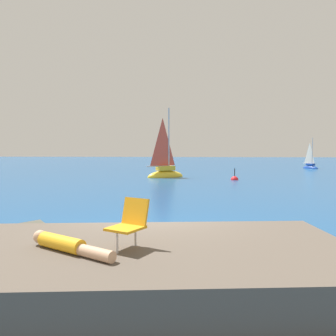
{
  "coord_description": "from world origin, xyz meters",
  "views": [
    {
      "loc": [
        1.14,
        -8.33,
        2.36
      ],
      "look_at": [
        -0.55,
        14.84,
        0.98
      ],
      "focal_mm": 36.18,
      "sensor_mm": 36.0,
      "label": 1
    }
  ],
  "objects_px": {
    "beach_chair": "(130,221)",
    "marker_buoy": "(235,180)",
    "sailboat_far": "(310,167)",
    "sailboat_near": "(165,173)",
    "person_sunbather": "(67,245)"
  },
  "relations": [
    {
      "from": "sailboat_far",
      "to": "marker_buoy",
      "type": "bearing_deg",
      "value": -66.33
    },
    {
      "from": "beach_chair",
      "to": "sailboat_far",
      "type": "bearing_deg",
      "value": -175.63
    },
    {
      "from": "sailboat_far",
      "to": "beach_chair",
      "type": "xyz_separation_m",
      "value": [
        -14.5,
        -34.46,
        0.97
      ]
    },
    {
      "from": "sailboat_far",
      "to": "beach_chair",
      "type": "height_order",
      "value": "sailboat_far"
    },
    {
      "from": "sailboat_near",
      "to": "marker_buoy",
      "type": "relative_size",
      "value": 5.42
    },
    {
      "from": "sailboat_near",
      "to": "marker_buoy",
      "type": "xyz_separation_m",
      "value": [
        5.29,
        -2.0,
        -0.33
      ]
    },
    {
      "from": "sailboat_far",
      "to": "beach_chair",
      "type": "distance_m",
      "value": 37.39
    },
    {
      "from": "sailboat_far",
      "to": "person_sunbather",
      "type": "xyz_separation_m",
      "value": [
        -15.45,
        -34.73,
        0.64
      ]
    },
    {
      "from": "sailboat_near",
      "to": "person_sunbather",
      "type": "xyz_separation_m",
      "value": [
        0.24,
        -22.06,
        0.52
      ]
    },
    {
      "from": "beach_chair",
      "to": "marker_buoy",
      "type": "bearing_deg",
      "value": -164.53
    },
    {
      "from": "sailboat_near",
      "to": "person_sunbather",
      "type": "bearing_deg",
      "value": -123.1
    },
    {
      "from": "sailboat_near",
      "to": "sailboat_far",
      "type": "distance_m",
      "value": 20.16
    },
    {
      "from": "sailboat_near",
      "to": "marker_buoy",
      "type": "height_order",
      "value": "sailboat_near"
    },
    {
      "from": "sailboat_near",
      "to": "beach_chair",
      "type": "height_order",
      "value": "sailboat_near"
    },
    {
      "from": "sailboat_near",
      "to": "beach_chair",
      "type": "distance_m",
      "value": 21.84
    }
  ]
}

